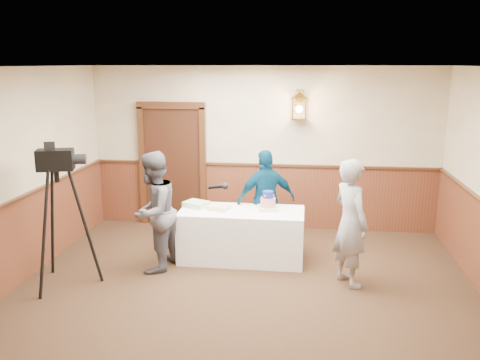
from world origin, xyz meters
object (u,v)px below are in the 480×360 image
object	(u,v)px
tiered_cake	(268,203)
tv_camera_rig	(61,225)
sheet_cake_green	(196,204)
baker	(350,223)
sheet_cake_yellow	(219,208)
interviewer	(153,212)
assistant_p	(266,200)
display_table	(242,235)

from	to	relation	value
tiered_cake	tv_camera_rig	size ratio (longest dim) A/B	0.18
sheet_cake_green	baker	distance (m)	2.33
sheet_cake_yellow	tv_camera_rig	xyz separation A→B (m)	(-1.86, -1.16, 0.03)
sheet_cake_green	tv_camera_rig	size ratio (longest dim) A/B	0.19
interviewer	sheet_cake_yellow	bearing A→B (deg)	135.14
interviewer	tv_camera_rig	world-z (taller)	tv_camera_rig
assistant_p	tv_camera_rig	distance (m)	3.00
sheet_cake_yellow	baker	world-z (taller)	baker
display_table	interviewer	distance (m)	1.36
tiered_cake	sheet_cake_green	distance (m)	1.07
display_table	tv_camera_rig	world-z (taller)	tv_camera_rig
tv_camera_rig	sheet_cake_green	bearing A→B (deg)	23.28
display_table	sheet_cake_yellow	size ratio (longest dim) A/B	6.13
tv_camera_rig	display_table	bearing A→B (deg)	10.93
display_table	sheet_cake_yellow	distance (m)	0.53
sheet_cake_yellow	interviewer	xyz separation A→B (m)	(-0.82, -0.53, 0.06)
tiered_cake	sheet_cake_green	world-z (taller)	tiered_cake
interviewer	assistant_p	xyz separation A→B (m)	(1.48, 1.00, -0.06)
sheet_cake_yellow	assistant_p	xyz separation A→B (m)	(0.66, 0.47, 0.00)
baker	tv_camera_rig	distance (m)	3.73
interviewer	tv_camera_rig	size ratio (longest dim) A/B	0.93
sheet_cake_green	baker	size ratio (longest dim) A/B	0.20
display_table	assistant_p	bearing A→B (deg)	55.82
interviewer	baker	bearing A→B (deg)	99.32
tiered_cake	display_table	bearing A→B (deg)	-168.61
sheet_cake_green	assistant_p	bearing A→B (deg)	19.62
sheet_cake_green	interviewer	distance (m)	0.79
tiered_cake	interviewer	size ratio (longest dim) A/B	0.20
interviewer	tv_camera_rig	distance (m)	1.22
tiered_cake	baker	distance (m)	1.35
baker	assistant_p	xyz separation A→B (m)	(-1.17, 1.14, -0.05)
sheet_cake_yellow	assistant_p	world-z (taller)	assistant_p
assistant_p	tv_camera_rig	size ratio (longest dim) A/B	0.87
interviewer	assistant_p	bearing A→B (deg)	136.47
assistant_p	baker	bearing A→B (deg)	114.36
tiered_cake	baker	size ratio (longest dim) A/B	0.20
assistant_p	tv_camera_rig	world-z (taller)	tv_camera_rig
tiered_cake	sheet_cake_yellow	distance (m)	0.72
sheet_cake_green	interviewer	size ratio (longest dim) A/B	0.20
display_table	tiered_cake	xyz separation A→B (m)	(0.37, 0.08, 0.49)
baker	assistant_p	world-z (taller)	baker
display_table	sheet_cake_green	distance (m)	0.82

